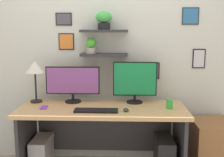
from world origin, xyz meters
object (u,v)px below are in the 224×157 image
object	(u,v)px
computer_mouse	(126,110)
pen_cup	(169,104)
monitor_left	(73,83)
computer_tower_right	(164,157)
desk_lamp	(35,69)
cell_phone	(44,107)
computer_tower_left	(42,154)
desk	(103,124)
drawer_cabinet	(212,146)
monitor_right	(135,81)
keyboard	(96,111)

from	to	relation	value
computer_mouse	pen_cup	bearing A→B (deg)	14.24
monitor_left	computer_tower_right	size ratio (longest dim) A/B	1.40
desk_lamp	cell_phone	xyz separation A→B (m)	(0.15, -0.24, -0.37)
computer_tower_left	computer_mouse	bearing A→B (deg)	-10.58
cell_phone	computer_tower_left	world-z (taller)	cell_phone
desk	pen_cup	xyz separation A→B (m)	(0.70, -0.08, 0.26)
cell_phone	drawer_cabinet	bearing A→B (deg)	-2.47
desk_lamp	drawer_cabinet	distance (m)	2.16
monitor_right	keyboard	bearing A→B (deg)	-137.12
keyboard	desk	bearing A→B (deg)	76.06
monitor_right	pen_cup	world-z (taller)	monitor_right
monitor_left	monitor_right	size ratio (longest dim) A/B	1.24
keyboard	monitor_left	bearing A→B (deg)	128.43
monitor_left	drawer_cabinet	bearing A→B (deg)	-3.40
drawer_cabinet	keyboard	bearing A→B (deg)	-167.54
cell_phone	monitor_left	bearing A→B (deg)	36.93
pen_cup	keyboard	bearing A→B (deg)	-169.87
monitor_right	computer_mouse	size ratio (longest dim) A/B	5.42
computer_mouse	cell_phone	world-z (taller)	computer_mouse
monitor_right	desk_lamp	world-z (taller)	desk_lamp
monitor_left	computer_mouse	size ratio (longest dim) A/B	6.75
monitor_right	pen_cup	bearing A→B (deg)	-34.15
monitor_left	pen_cup	distance (m)	1.09
drawer_cabinet	computer_tower_left	bearing A→B (deg)	-177.35
monitor_left	cell_phone	world-z (taller)	monitor_left
monitor_right	drawer_cabinet	world-z (taller)	monitor_right
keyboard	desk_lamp	bearing A→B (deg)	153.76
desk	computer_mouse	world-z (taller)	computer_mouse
monitor_left	pen_cup	size ratio (longest dim) A/B	6.07
monitor_left	desk_lamp	bearing A→B (deg)	-176.99
monitor_left	drawer_cabinet	world-z (taller)	monitor_left
computer_tower_right	pen_cup	bearing A→B (deg)	23.10
monitor_right	cell_phone	distance (m)	1.03
drawer_cabinet	pen_cup	bearing A→B (deg)	-164.19
desk	computer_tower_right	xyz separation A→B (m)	(0.66, -0.10, -0.33)
monitor_right	computer_tower_left	distance (m)	1.32
monitor_right	desk_lamp	distance (m)	1.12
monitor_right	desk	bearing A→B (deg)	-155.35
keyboard	desk_lamp	distance (m)	0.88
desk_lamp	cell_phone	world-z (taller)	desk_lamp
monitor_right	keyboard	xyz separation A→B (m)	(-0.40, -0.37, -0.24)
computer_mouse	desk_lamp	distance (m)	1.13
cell_phone	desk_lamp	bearing A→B (deg)	114.99
keyboard	computer_tower_right	distance (m)	0.90
drawer_cabinet	computer_tower_left	distance (m)	1.90
monitor_left	desk_lamp	world-z (taller)	desk_lamp
monitor_left	computer_tower_left	world-z (taller)	monitor_left
keyboard	computer_tower_left	size ratio (longest dim) A/B	1.10
monitor_right	drawer_cabinet	size ratio (longest dim) A/B	0.86
pen_cup	computer_tower_left	world-z (taller)	pen_cup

